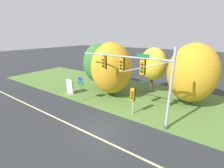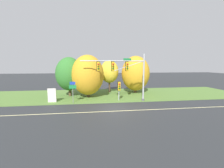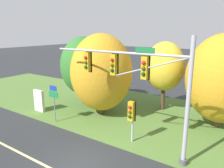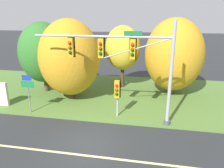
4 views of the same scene
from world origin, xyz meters
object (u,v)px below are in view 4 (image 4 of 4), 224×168
at_px(tree_mid_verge, 174,55).
at_px(traffic_signal_mast, 125,58).
at_px(route_sign_post, 28,87).
at_px(tree_behind_signpost, 123,48).
at_px(tree_left_of_mast, 70,58).
at_px(tree_nearest_road, 43,53).
at_px(pedestrian_signal_near_kerb, 117,91).
at_px(info_kiosk, 1,94).

bearing_deg(tree_mid_verge, traffic_signal_mast, -119.37).
distance_m(route_sign_post, tree_behind_signpost, 9.53).
height_order(traffic_signal_mast, tree_left_of_mast, tree_left_of_mast).
relative_size(route_sign_post, tree_nearest_road, 0.46).
bearing_deg(route_sign_post, pedestrian_signal_near_kerb, 3.98).
bearing_deg(pedestrian_signal_near_kerb, tree_left_of_mast, 146.41).
bearing_deg(tree_mid_verge, route_sign_post, -149.58).
relative_size(tree_nearest_road, info_kiosk, 3.36).
distance_m(pedestrian_signal_near_kerb, tree_left_of_mast, 5.60).
height_order(route_sign_post, tree_mid_verge, tree_mid_verge).
bearing_deg(tree_behind_signpost, tree_mid_verge, -13.07).
relative_size(route_sign_post, info_kiosk, 1.54).
distance_m(tree_left_of_mast, tree_mid_verge, 9.02).
relative_size(traffic_signal_mast, tree_mid_verge, 1.33).
distance_m(route_sign_post, tree_nearest_road, 5.11).
bearing_deg(tree_nearest_road, tree_left_of_mast, -23.23).
bearing_deg(tree_left_of_mast, tree_behind_signpost, 44.65).
xyz_separation_m(route_sign_post, tree_mid_verge, (10.53, 6.19, 1.62)).
distance_m(traffic_signal_mast, tree_mid_verge, 7.21).
bearing_deg(traffic_signal_mast, tree_left_of_mast, 145.50).
bearing_deg(tree_left_of_mast, tree_nearest_road, 156.77).
xyz_separation_m(tree_nearest_road, tree_mid_verge, (11.59, 1.48, -0.07)).
bearing_deg(pedestrian_signal_near_kerb, route_sign_post, -176.02).
relative_size(traffic_signal_mast, pedestrian_signal_near_kerb, 3.23).
relative_size(traffic_signal_mast, route_sign_post, 3.07).
relative_size(route_sign_post, tree_left_of_mast, 0.44).
relative_size(pedestrian_signal_near_kerb, tree_nearest_road, 0.44).
bearing_deg(info_kiosk, traffic_signal_mast, -5.19).
distance_m(tree_nearest_road, tree_behind_signpost, 7.36).
distance_m(traffic_signal_mast, tree_nearest_road, 9.40).
relative_size(traffic_signal_mast, tree_behind_signpost, 1.50).
height_order(tree_nearest_road, tree_left_of_mast, tree_left_of_mast).
bearing_deg(traffic_signal_mast, tree_behind_signpost, 99.06).
height_order(tree_left_of_mast, info_kiosk, tree_left_of_mast).
bearing_deg(tree_mid_verge, info_kiosk, -158.34).
bearing_deg(pedestrian_signal_near_kerb, traffic_signal_mast, -40.83).
bearing_deg(tree_nearest_road, route_sign_post, -77.41).
distance_m(route_sign_post, info_kiosk, 3.21).
relative_size(tree_nearest_road, tree_behind_signpost, 1.06).
distance_m(pedestrian_signal_near_kerb, route_sign_post, 6.45).
bearing_deg(tree_behind_signpost, traffic_signal_mast, -80.94).
relative_size(tree_nearest_road, tree_left_of_mast, 0.95).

